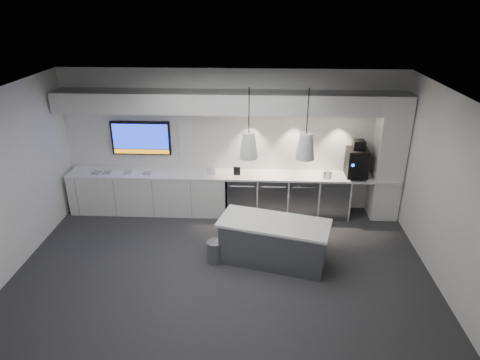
{
  "coord_description": "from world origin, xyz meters",
  "views": [
    {
      "loc": [
        0.58,
        -6.01,
        4.33
      ],
      "look_at": [
        0.25,
        1.1,
        1.23
      ],
      "focal_mm": 32.0,
      "sensor_mm": 36.0,
      "label": 1
    }
  ],
  "objects_px": {
    "wall_tv": "(141,138)",
    "island": "(274,242)",
    "bin": "(215,252)",
    "coffee_machine": "(357,161)"
  },
  "relations": [
    {
      "from": "island",
      "to": "bin",
      "type": "relative_size",
      "value": 5.04
    },
    {
      "from": "wall_tv",
      "to": "bin",
      "type": "xyz_separation_m",
      "value": [
        1.75,
        -2.14,
        -1.36
      ]
    },
    {
      "from": "wall_tv",
      "to": "island",
      "type": "height_order",
      "value": "wall_tv"
    },
    {
      "from": "wall_tv",
      "to": "bin",
      "type": "distance_m",
      "value": 3.08
    },
    {
      "from": "wall_tv",
      "to": "bin",
      "type": "relative_size",
      "value": 3.13
    },
    {
      "from": "bin",
      "to": "coffee_machine",
      "type": "height_order",
      "value": "coffee_machine"
    },
    {
      "from": "bin",
      "to": "coffee_machine",
      "type": "relative_size",
      "value": 0.53
    },
    {
      "from": "wall_tv",
      "to": "bin",
      "type": "height_order",
      "value": "wall_tv"
    },
    {
      "from": "wall_tv",
      "to": "island",
      "type": "xyz_separation_m",
      "value": [
        2.76,
        -2.09,
        -1.16
      ]
    },
    {
      "from": "wall_tv",
      "to": "island",
      "type": "bearing_deg",
      "value": -37.16
    }
  ]
}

